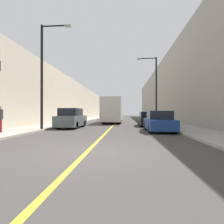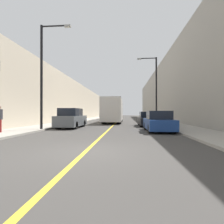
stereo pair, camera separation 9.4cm
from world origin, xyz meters
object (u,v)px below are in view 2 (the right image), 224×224
parked_suv_left (71,119)px  street_lamp_left (44,70)px  car_right_near (159,122)px  car_right_mid (148,120)px  street_lamp_right (155,86)px  bus (113,110)px

parked_suv_left → street_lamp_left: bearing=-117.3°
street_lamp_left → car_right_near: bearing=0.5°
car_right_mid → street_lamp_left: size_ratio=0.55×
car_right_mid → street_lamp_right: street_lamp_right is taller
car_right_near → car_right_mid: bearing=91.8°
parked_suv_left → street_lamp_right: 11.65m
car_right_near → street_lamp_left: size_ratio=0.51×
parked_suv_left → car_right_near: size_ratio=1.08×
car_right_near → street_lamp_right: size_ratio=0.51×
parked_suv_left → street_lamp_left: 5.01m
bus → car_right_mid: size_ratio=2.37×
parked_suv_left → bus: bearing=71.2°
bus → street_lamp_left: size_ratio=1.30×
parked_suv_left → car_right_near: parked_suv_left is taller
bus → street_lamp_left: 13.57m
parked_suv_left → car_right_mid: 7.99m
parked_suv_left → street_lamp_right: bearing=36.1°
car_right_near → street_lamp_right: (1.18, 9.07, 4.16)m
street_lamp_left → street_lamp_right: size_ratio=0.99×
car_right_mid → car_right_near: bearing=-88.2°
parked_suv_left → street_lamp_right: (8.84, 6.45, 4.01)m
car_right_near → car_right_mid: 5.38m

